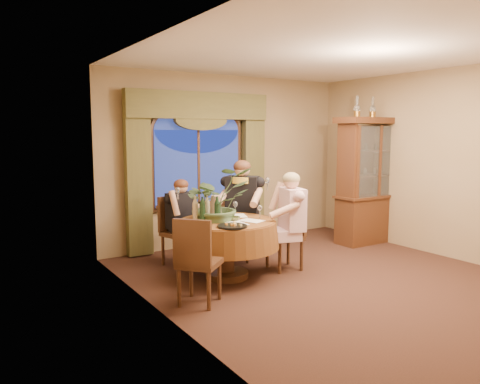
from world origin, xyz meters
TOP-DOWN VIEW (x-y plane):
  - floor at (0.00, 0.00)m, footprint 5.00×5.00m
  - wall_back at (0.00, 2.50)m, footprint 4.50×0.00m
  - wall_right at (2.25, 0.00)m, footprint 0.00×5.00m
  - ceiling at (0.00, 0.00)m, footprint 5.00×5.00m
  - window at (-0.60, 2.43)m, footprint 1.62×0.10m
  - arched_transom at (-0.60, 2.43)m, footprint 1.60×0.06m
  - drapery_left at (-1.63, 2.38)m, footprint 0.38×0.14m
  - drapery_right at (0.43, 2.38)m, footprint 0.38×0.14m
  - swag_valance at (-0.60, 2.35)m, footprint 2.45×0.16m
  - dining_table at (-1.06, 0.76)m, footprint 1.36×1.36m
  - china_cabinet at (2.00, 1.17)m, footprint 1.30×0.52m
  - oil_lamp_left at (1.64, 1.17)m, footprint 0.11×0.11m
  - oil_lamp_center at (2.00, 1.17)m, footprint 0.11×0.11m
  - oil_lamp_right at (2.37, 1.17)m, footprint 0.11×0.11m
  - chair_right at (-0.21, 0.66)m, footprint 0.47×0.47m
  - chair_back_right at (-0.49, 1.42)m, footprint 0.59×0.59m
  - chair_back at (-1.32, 1.62)m, footprint 0.52×0.52m
  - chair_front_left at (-1.79, 0.14)m, footprint 0.59×0.59m
  - person_pink at (-0.20, 0.51)m, footprint 0.56×0.59m
  - person_back at (-1.29, 1.66)m, footprint 0.52×0.50m
  - person_scarf at (-0.44, 1.36)m, footprint 0.71×0.72m
  - stoneware_vase at (-1.14, 0.92)m, footprint 0.16×0.16m
  - centerpiece_plant at (-1.14, 0.90)m, footprint 0.86×0.96m
  - olive_bowl at (-0.99, 0.70)m, footprint 0.15×0.15m
  - cheese_platter at (-1.23, 0.36)m, footprint 0.36×0.36m
  - wine_bottle_0 at (-1.47, 0.84)m, footprint 0.07×0.07m
  - wine_bottle_1 at (-1.24, 0.69)m, footprint 0.07×0.07m
  - wine_bottle_2 at (-1.30, 0.85)m, footprint 0.07×0.07m
  - wine_bottle_3 at (-1.42, 0.75)m, footprint 0.07×0.07m
  - tasting_paper_0 at (-0.82, 0.56)m, footprint 0.30×0.36m
  - tasting_paper_1 at (-0.78, 0.95)m, footprint 0.30×0.36m
  - tasting_paper_2 at (-1.08, 0.50)m, footprint 0.23×0.31m
  - wine_glass_person_pink at (-0.64, 0.64)m, footprint 0.07×0.07m
  - wine_glass_person_back at (-1.17, 1.19)m, footprint 0.07×0.07m
  - wine_glass_person_scarf at (-0.74, 1.07)m, footprint 0.07×0.07m

SIDE VIEW (x-z plane):
  - floor at x=0.00m, z-range 0.00..0.00m
  - dining_table at x=-1.06m, z-range 0.00..0.75m
  - chair_right at x=-0.21m, z-range 0.00..0.96m
  - chair_back_right at x=-0.49m, z-range 0.00..0.96m
  - chair_back at x=-1.32m, z-range 0.00..0.96m
  - chair_front_left at x=-1.79m, z-range 0.00..0.96m
  - person_back at x=-1.29m, z-range 0.00..1.22m
  - person_pink at x=-0.20m, z-range 0.00..1.35m
  - person_scarf at x=-0.44m, z-range 0.00..1.47m
  - tasting_paper_0 at x=-0.82m, z-range 0.75..0.76m
  - tasting_paper_1 at x=-0.78m, z-range 0.75..0.76m
  - tasting_paper_2 at x=-1.08m, z-range 0.75..0.76m
  - cheese_platter at x=-1.23m, z-range 0.75..0.77m
  - olive_bowl at x=-0.99m, z-range 0.75..0.80m
  - wine_glass_person_pink at x=-0.64m, z-range 0.75..0.93m
  - wine_glass_person_back at x=-1.17m, z-range 0.75..0.93m
  - wine_glass_person_scarf at x=-0.74m, z-range 0.75..0.93m
  - stoneware_vase at x=-1.14m, z-range 0.75..1.05m
  - wine_bottle_0 at x=-1.47m, z-range 0.75..1.08m
  - wine_bottle_1 at x=-1.24m, z-range 0.75..1.08m
  - wine_bottle_2 at x=-1.30m, z-range 0.75..1.08m
  - wine_bottle_3 at x=-1.42m, z-range 0.75..1.08m
  - china_cabinet at x=2.00m, z-range 0.00..2.10m
  - drapery_left at x=-1.63m, z-range 0.02..2.34m
  - drapery_right at x=0.43m, z-range 0.02..2.34m
  - window at x=-0.60m, z-range 0.64..1.96m
  - centerpiece_plant at x=-1.14m, z-range 0.95..1.70m
  - wall_back at x=0.00m, z-range -0.85..3.65m
  - wall_right at x=2.25m, z-range -1.10..3.90m
  - arched_transom at x=-0.60m, z-range 1.86..2.30m
  - oil_lamp_left at x=1.64m, z-range 2.10..2.44m
  - oil_lamp_center at x=2.00m, z-range 2.10..2.44m
  - oil_lamp_right at x=2.37m, z-range 2.10..2.44m
  - swag_valance at x=-0.60m, z-range 2.07..2.49m
  - ceiling at x=0.00m, z-range 2.80..2.80m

